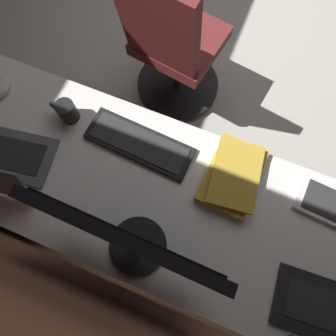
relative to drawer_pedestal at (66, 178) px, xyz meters
name	(u,v)px	position (x,y,z in m)	size (l,w,h in m)	color
desk	(163,201)	(-0.53, -0.03, 0.32)	(2.28, 0.63, 0.73)	white
drawer_pedestal	(66,178)	(0.00, 0.00, 0.00)	(0.40, 0.51, 0.69)	white
monitor_primary	(130,241)	(-0.52, 0.16, 0.63)	(0.52, 0.20, 0.42)	black
laptop_leftmost	(332,330)	(-1.18, 0.16, 0.43)	(0.37, 0.29, 0.18)	black
laptop_left	(0,163)	(0.06, 0.09, 0.43)	(0.36, 0.30, 0.20)	#595B60
keyboard_spare	(140,143)	(-0.37, -0.19, 0.39)	(0.43, 0.16, 0.02)	black
mouse_spare	(1,88)	(0.25, -0.19, 0.40)	(0.06, 0.10, 0.03)	silver
book_stack_near	(233,175)	(-0.74, -0.20, 0.41)	(0.21, 0.29, 0.05)	gold
coffee_mug	(67,111)	(-0.06, -0.19, 0.43)	(0.11, 0.07, 0.09)	black
office_chair	(173,50)	(-0.24, -0.86, 0.11)	(0.56, 0.58, 0.97)	maroon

